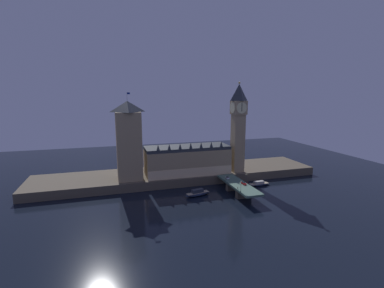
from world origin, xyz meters
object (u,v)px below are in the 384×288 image
(pedestrian_mid_walk, at_px, (248,183))
(boat_upstream, at_px, (198,193))
(clock_tower, at_px, (238,125))
(street_lamp_near, at_px, (241,185))
(pedestrian_far_rail, at_px, (226,179))
(victoria_tower, at_px, (129,141))
(car_southbound_lead, at_px, (244,183))
(boat_downstream, at_px, (259,184))
(street_lamp_mid, at_px, (246,177))
(car_northbound_lead, at_px, (227,178))
(pedestrian_near_rail, at_px, (238,188))

(pedestrian_mid_walk, distance_m, boat_upstream, 34.18)
(clock_tower, distance_m, street_lamp_near, 58.66)
(clock_tower, relative_size, pedestrian_far_rail, 40.33)
(victoria_tower, bearing_deg, car_southbound_lead, -27.73)
(street_lamp_near, bearing_deg, clock_tower, 66.94)
(pedestrian_mid_walk, height_order, boat_downstream, pedestrian_mid_walk)
(pedestrian_mid_walk, xyz_separation_m, boat_downstream, (16.82, 13.70, -6.88))
(pedestrian_mid_walk, bearing_deg, victoria_tower, 152.93)
(street_lamp_near, height_order, street_lamp_mid, street_lamp_near)
(car_southbound_lead, distance_m, boat_downstream, 24.53)
(pedestrian_far_rail, bearing_deg, car_northbound_lead, 51.12)
(pedestrian_mid_walk, relative_size, boat_downstream, 0.11)
(victoria_tower, height_order, pedestrian_mid_walk, victoria_tower)
(car_northbound_lead, bearing_deg, pedestrian_near_rail, -96.88)
(victoria_tower, xyz_separation_m, car_northbound_lead, (66.08, -22.79, -26.46))
(pedestrian_near_rail, bearing_deg, car_southbound_lead, 42.23)
(clock_tower, relative_size, street_lamp_near, 10.03)
(victoria_tower, xyz_separation_m, street_lamp_near, (63.04, -49.72, -22.81))
(car_northbound_lead, xyz_separation_m, pedestrian_far_rail, (-2.65, -3.28, 0.23))
(pedestrian_near_rail, xyz_separation_m, street_lamp_mid, (10.99, 9.72, 3.11))
(victoria_tower, distance_m, pedestrian_far_rail, 73.43)
(clock_tower, height_order, victoria_tower, clock_tower)
(car_southbound_lead, bearing_deg, pedestrian_mid_walk, -6.72)
(clock_tower, bearing_deg, pedestrian_near_rail, -115.10)
(boat_upstream, bearing_deg, street_lamp_near, -40.70)
(car_northbound_lead, height_order, boat_upstream, car_northbound_lead)
(victoria_tower, bearing_deg, boat_downstream, -14.87)
(pedestrian_far_rail, bearing_deg, clock_tower, 49.02)
(victoria_tower, xyz_separation_m, car_southbound_lead, (71.38, -37.52, -26.43))
(pedestrian_far_rail, xyz_separation_m, street_lamp_mid, (10.99, -8.94, 3.12))
(car_southbound_lead, bearing_deg, street_lamp_mid, 39.53)
(pedestrian_near_rail, height_order, street_lamp_mid, street_lamp_mid)
(clock_tower, height_order, street_lamp_mid, clock_tower)
(victoria_tower, bearing_deg, pedestrian_near_rail, -35.19)
(car_southbound_lead, bearing_deg, victoria_tower, 152.27)
(clock_tower, bearing_deg, car_northbound_lead, -131.34)
(pedestrian_near_rail, xyz_separation_m, boat_upstream, (-22.26, 13.80, -6.38))
(car_northbound_lead, bearing_deg, boat_downstream, -3.10)
(street_lamp_mid, bearing_deg, pedestrian_far_rail, 140.87)
(clock_tower, xyz_separation_m, boat_upstream, (-41.23, -26.69, -41.35))
(clock_tower, xyz_separation_m, pedestrian_near_rail, (-18.97, -40.50, -34.97))
(pedestrian_near_rail, distance_m, boat_upstream, 26.96)
(pedestrian_far_rail, distance_m, boat_upstream, 23.66)
(car_southbound_lead, xyz_separation_m, pedestrian_mid_walk, (2.65, -0.31, 0.29))
(street_lamp_mid, bearing_deg, boat_downstream, 33.52)
(car_southbound_lead, height_order, pedestrian_near_rail, pedestrian_near_rail)
(street_lamp_mid, relative_size, boat_downstream, 0.38)
(pedestrian_mid_walk, height_order, street_lamp_mid, street_lamp_mid)
(car_southbound_lead, xyz_separation_m, boat_upstream, (-30.20, 6.60, -6.17))
(street_lamp_mid, bearing_deg, car_southbound_lead, -140.47)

